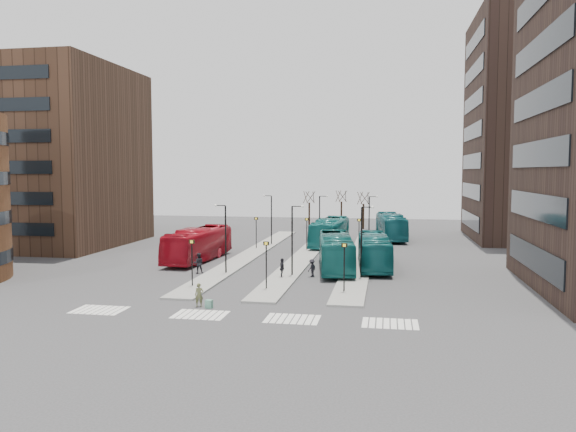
% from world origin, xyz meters
% --- Properties ---
extents(ground, '(160.00, 160.00, 0.00)m').
position_xyz_m(ground, '(0.00, 0.00, 0.00)').
color(ground, '#313134').
rests_on(ground, ground).
extents(island_left, '(2.50, 45.00, 0.15)m').
position_xyz_m(island_left, '(-4.00, 30.00, 0.07)').
color(island_left, gray).
rests_on(island_left, ground).
extents(island_mid, '(2.50, 45.00, 0.15)m').
position_xyz_m(island_mid, '(2.00, 30.00, 0.07)').
color(island_mid, gray).
rests_on(island_mid, ground).
extents(island_right, '(2.50, 45.00, 0.15)m').
position_xyz_m(island_right, '(8.00, 30.00, 0.07)').
color(island_right, gray).
rests_on(island_right, ground).
extents(suitcase, '(0.51, 0.44, 0.56)m').
position_xyz_m(suitcase, '(-0.99, 5.77, 0.28)').
color(suitcase, '#1C459B').
rests_on(suitcase, ground).
extents(red_bus, '(3.71, 12.40, 3.41)m').
position_xyz_m(red_bus, '(-8.32, 24.80, 1.70)').
color(red_bus, '#A00C19').
rests_on(red_bus, ground).
extents(teal_bus_a, '(4.47, 12.52, 3.41)m').
position_xyz_m(teal_bus_a, '(6.07, 21.89, 1.71)').
color(teal_bus_a, '#125A57').
rests_on(teal_bus_a, ground).
extents(teal_bus_b, '(3.94, 12.53, 3.43)m').
position_xyz_m(teal_bus_b, '(3.82, 38.70, 1.72)').
color(teal_bus_b, '#156A6A').
rests_on(teal_bus_b, ground).
extents(teal_bus_c, '(3.57, 11.72, 3.22)m').
position_xyz_m(teal_bus_c, '(9.55, 23.60, 1.61)').
color(teal_bus_c, '#125B5D').
rests_on(teal_bus_c, ground).
extents(teal_bus_d, '(4.30, 12.75, 3.48)m').
position_xyz_m(teal_bus_d, '(11.27, 46.80, 1.74)').
color(teal_bus_d, '#135860').
rests_on(teal_bus_d, ground).
extents(traveller, '(0.68, 0.57, 1.60)m').
position_xyz_m(traveller, '(-1.78, 6.07, 0.80)').
color(traveller, brown).
rests_on(traveller, ground).
extents(commuter_a, '(1.07, 0.94, 1.85)m').
position_xyz_m(commuter_a, '(-5.95, 17.98, 0.93)').
color(commuter_a, black).
rests_on(commuter_a, ground).
extents(commuter_b, '(0.62, 1.09, 1.75)m').
position_xyz_m(commuter_b, '(1.92, 16.90, 0.87)').
color(commuter_b, black).
rests_on(commuter_b, ground).
extents(commuter_c, '(0.96, 1.14, 1.54)m').
position_xyz_m(commuter_c, '(4.32, 18.22, 0.77)').
color(commuter_c, black).
rests_on(commuter_c, ground).
extents(crosswalk_stripes, '(22.35, 2.40, 0.01)m').
position_xyz_m(crosswalk_stripes, '(1.75, 4.00, 0.01)').
color(crosswalk_stripes, silver).
rests_on(crosswalk_stripes, ground).
extents(office_block, '(25.00, 20.12, 22.00)m').
position_xyz_m(office_block, '(-34.00, 33.98, 11.00)').
color(office_block, '#452E20').
rests_on(office_block, ground).
extents(tower_far, '(20.12, 20.00, 30.00)m').
position_xyz_m(tower_far, '(31.98, 50.00, 15.00)').
color(tower_far, '#32231C').
rests_on(tower_far, ground).
extents(sign_poles, '(12.45, 22.12, 3.65)m').
position_xyz_m(sign_poles, '(1.60, 23.00, 2.41)').
color(sign_poles, black).
rests_on(sign_poles, ground).
extents(lamp_posts, '(14.04, 20.24, 6.12)m').
position_xyz_m(lamp_posts, '(2.64, 28.00, 3.58)').
color(lamp_posts, black).
rests_on(lamp_posts, ground).
extents(bare_trees, '(10.97, 8.14, 5.90)m').
position_xyz_m(bare_trees, '(2.67, 62.67, 2.72)').
color(bare_trees, black).
rests_on(bare_trees, ground).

